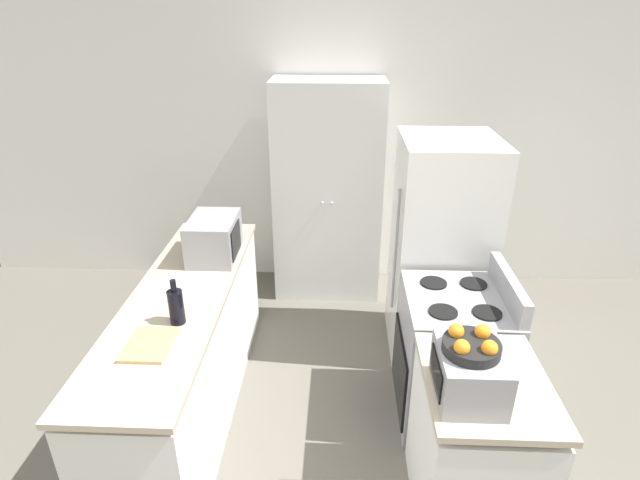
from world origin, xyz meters
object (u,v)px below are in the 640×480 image
Objects in this scene: refrigerator at (440,250)px; fruit_bowl at (472,345)px; microwave at (214,238)px; stove at (451,356)px; toaster_oven at (469,373)px; pantry_cabinet at (328,193)px; wine_bottle at (176,306)px.

refrigerator is 1.66m from fruit_bowl.
fruit_bowl is at bearing -42.21° from microwave.
stove is at bearing -91.55° from refrigerator.
microwave reaches higher than toaster_oven.
pantry_cabinet reaches higher than fruit_bowl.
pantry_cabinet reaches higher than microwave.
wine_bottle reaches higher than toaster_oven.
microwave is (-1.65, -0.28, 0.20)m from refrigerator.
toaster_oven is 1.41× the size of fruit_bowl.
fruit_bowl is at bearing -74.17° from pantry_cabinet.
refrigerator reaches higher than microwave.
toaster_oven is at bearing -18.53° from fruit_bowl.
wine_bottle is 1.60m from toaster_oven.
stove is at bearing -16.87° from microwave.
stove is 0.62× the size of refrigerator.
refrigerator is at bearing 33.36° from wine_bottle.
toaster_oven is at bearing -95.86° from refrigerator.
stove is 0.87m from refrigerator.
stove is 4.17× the size of fruit_bowl.
toaster_oven is (-0.15, -0.85, 0.57)m from stove.
stove is 2.41× the size of microwave.
pantry_cabinet is 1.86× the size of stove.
toaster_oven is (0.71, -2.49, 0.03)m from pantry_cabinet.
stove is 1.13m from fruit_bowl.
wine_bottle is (-0.80, -1.97, 0.02)m from pantry_cabinet.
stove is at bearing 11.29° from wine_bottle.
fruit_bowl is at bearing -18.94° from wine_bottle.
refrigerator is at bearing 83.84° from fruit_bowl.
microwave is (-0.77, -1.15, 0.06)m from pantry_cabinet.
toaster_oven is at bearing -18.94° from wine_bottle.
wine_bottle is at bearing 161.06° from fruit_bowl.
stove is at bearing -62.38° from pantry_cabinet.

